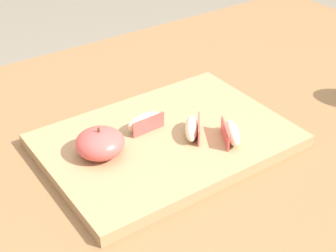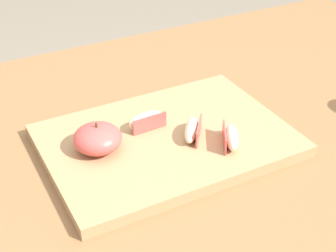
{
  "view_description": "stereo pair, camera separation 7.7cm",
  "coord_description": "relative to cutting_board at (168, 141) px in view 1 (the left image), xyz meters",
  "views": [
    {
      "loc": [
        -0.38,
        -0.54,
        1.22
      ],
      "look_at": [
        -0.01,
        -0.0,
        0.79
      ],
      "focal_mm": 53.4,
      "sensor_mm": 36.0,
      "label": 1
    },
    {
      "loc": [
        -0.31,
        -0.58,
        1.22
      ],
      "look_at": [
        -0.01,
        -0.0,
        0.79
      ],
      "focal_mm": 53.4,
      "sensor_mm": 36.0,
      "label": 2
    }
  ],
  "objects": [
    {
      "name": "apple_half_skin_up",
      "position": [
        -0.11,
        0.02,
        0.03
      ],
      "size": [
        0.07,
        0.07,
        0.05
      ],
      "color": "#D14C47",
      "rests_on": "cutting_board"
    },
    {
      "name": "apple_wedge_middle",
      "position": [
        0.03,
        -0.02,
        0.02
      ],
      "size": [
        0.06,
        0.06,
        0.03
      ],
      "color": "beige",
      "rests_on": "cutting_board"
    },
    {
      "name": "dining_table",
      "position": [
        0.01,
        0.0,
        -0.11
      ],
      "size": [
        1.42,
        0.86,
        0.75
      ],
      "color": "brown",
      "rests_on": "ground_plane"
    },
    {
      "name": "cutting_board",
      "position": [
        0.0,
        0.0,
        0.0
      ],
      "size": [
        0.38,
        0.27,
        0.02
      ],
      "color": "#A37F56",
      "rests_on": "dining_table"
    },
    {
      "name": "apple_wedge_back",
      "position": [
        -0.02,
        0.04,
        0.02
      ],
      "size": [
        0.06,
        0.03,
        0.03
      ],
      "color": "beige",
      "rests_on": "cutting_board"
    },
    {
      "name": "apple_wedge_front",
      "position": [
        0.08,
        -0.06,
        0.02
      ],
      "size": [
        0.05,
        0.06,
        0.03
      ],
      "color": "beige",
      "rests_on": "cutting_board"
    }
  ]
}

